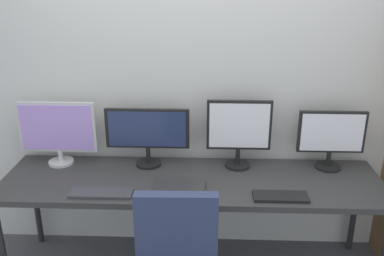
{
  "coord_description": "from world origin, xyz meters",
  "views": [
    {
      "loc": [
        0.1,
        -1.94,
        2.07
      ],
      "look_at": [
        0.0,
        0.65,
        1.09
      ],
      "focal_mm": 39.48,
      "sensor_mm": 36.0,
      "label": 1
    }
  ],
  "objects_px": {
    "monitor_far_right": "(331,137)",
    "computer_mouse": "(147,193)",
    "keyboard_left": "(101,193)",
    "laptop_closed": "(180,188)",
    "monitor_center_left": "(147,132)",
    "keyboard_right": "(281,197)",
    "desk": "(192,185)",
    "monitor_far_left": "(58,130)",
    "monitor_center_right": "(239,130)"
  },
  "relations": [
    {
      "from": "monitor_far_right",
      "to": "computer_mouse",
      "type": "relative_size",
      "value": 4.83
    },
    {
      "from": "keyboard_left",
      "to": "laptop_closed",
      "type": "xyz_separation_m",
      "value": [
        0.49,
        0.08,
        0.0
      ]
    },
    {
      "from": "monitor_center_left",
      "to": "monitor_far_right",
      "type": "height_order",
      "value": "monitor_center_left"
    },
    {
      "from": "keyboard_right",
      "to": "laptop_closed",
      "type": "bearing_deg",
      "value": 172.69
    },
    {
      "from": "desk",
      "to": "monitor_center_left",
      "type": "relative_size",
      "value": 4.33
    },
    {
      "from": "desk",
      "to": "laptop_closed",
      "type": "height_order",
      "value": "laptop_closed"
    },
    {
      "from": "monitor_far_left",
      "to": "monitor_center_left",
      "type": "xyz_separation_m",
      "value": [
        0.64,
        -0.0,
        -0.01
      ]
    },
    {
      "from": "desk",
      "to": "monitor_center_left",
      "type": "bearing_deg",
      "value": 146.49
    },
    {
      "from": "desk",
      "to": "monitor_center_right",
      "type": "relative_size",
      "value": 5.2
    },
    {
      "from": "keyboard_left",
      "to": "desk",
      "type": "bearing_deg",
      "value": 22.33
    },
    {
      "from": "monitor_center_right",
      "to": "keyboard_left",
      "type": "relative_size",
      "value": 1.26
    },
    {
      "from": "keyboard_right",
      "to": "laptop_closed",
      "type": "distance_m",
      "value": 0.64
    },
    {
      "from": "monitor_far_left",
      "to": "laptop_closed",
      "type": "distance_m",
      "value": 0.99
    },
    {
      "from": "laptop_closed",
      "to": "computer_mouse",
      "type": "bearing_deg",
      "value": -156.18
    },
    {
      "from": "laptop_closed",
      "to": "keyboard_left",
      "type": "bearing_deg",
      "value": -169.15
    },
    {
      "from": "monitor_far_right",
      "to": "monitor_far_left",
      "type": "bearing_deg",
      "value": 180.0
    },
    {
      "from": "monitor_far_left",
      "to": "monitor_center_right",
      "type": "height_order",
      "value": "monitor_center_right"
    },
    {
      "from": "desk",
      "to": "computer_mouse",
      "type": "relative_size",
      "value": 26.7
    },
    {
      "from": "keyboard_right",
      "to": "keyboard_left",
      "type": "bearing_deg",
      "value": 180.0
    },
    {
      "from": "monitor_center_right",
      "to": "laptop_closed",
      "type": "xyz_separation_m",
      "value": [
        -0.39,
        -0.36,
        -0.27
      ]
    },
    {
      "from": "desk",
      "to": "monitor_far_left",
      "type": "relative_size",
      "value": 4.64
    },
    {
      "from": "monitor_far_left",
      "to": "computer_mouse",
      "type": "relative_size",
      "value": 5.75
    },
    {
      "from": "desk",
      "to": "keyboard_right",
      "type": "xyz_separation_m",
      "value": [
        0.56,
        -0.23,
        0.06
      ]
    },
    {
      "from": "computer_mouse",
      "to": "monitor_far_left",
      "type": "bearing_deg",
      "value": 147.35
    },
    {
      "from": "monitor_far_left",
      "to": "monitor_far_right",
      "type": "relative_size",
      "value": 1.19
    },
    {
      "from": "laptop_closed",
      "to": "keyboard_right",
      "type": "bearing_deg",
      "value": -5.84
    },
    {
      "from": "computer_mouse",
      "to": "laptop_closed",
      "type": "height_order",
      "value": "computer_mouse"
    },
    {
      "from": "computer_mouse",
      "to": "desk",
      "type": "bearing_deg",
      "value": 40.59
    },
    {
      "from": "monitor_far_left",
      "to": "keyboard_left",
      "type": "height_order",
      "value": "monitor_far_left"
    },
    {
      "from": "monitor_center_left",
      "to": "desk",
      "type": "bearing_deg",
      "value": -33.51
    },
    {
      "from": "monitor_far_left",
      "to": "laptop_closed",
      "type": "relative_size",
      "value": 1.72
    },
    {
      "from": "monitor_center_right",
      "to": "monitor_far_left",
      "type": "bearing_deg",
      "value": 180.0
    },
    {
      "from": "monitor_far_right",
      "to": "keyboard_right",
      "type": "distance_m",
      "value": 0.64
    },
    {
      "from": "monitor_far_left",
      "to": "computer_mouse",
      "type": "height_order",
      "value": "monitor_far_left"
    },
    {
      "from": "monitor_center_left",
      "to": "monitor_far_right",
      "type": "relative_size",
      "value": 1.28
    },
    {
      "from": "monitor_far_right",
      "to": "computer_mouse",
      "type": "bearing_deg",
      "value": -160.2
    },
    {
      "from": "monitor_far_right",
      "to": "laptop_closed",
      "type": "relative_size",
      "value": 1.45
    },
    {
      "from": "monitor_far_left",
      "to": "monitor_far_right",
      "type": "distance_m",
      "value": 1.92
    },
    {
      "from": "monitor_far_left",
      "to": "monitor_center_right",
      "type": "xyz_separation_m",
      "value": [
        1.28,
        -0.0,
        0.02
      ]
    },
    {
      "from": "monitor_center_right",
      "to": "computer_mouse",
      "type": "distance_m",
      "value": 0.78
    },
    {
      "from": "desk",
      "to": "computer_mouse",
      "type": "height_order",
      "value": "computer_mouse"
    },
    {
      "from": "monitor_center_left",
      "to": "keyboard_right",
      "type": "xyz_separation_m",
      "value": [
        0.88,
        -0.44,
        -0.24
      ]
    },
    {
      "from": "desk",
      "to": "keyboard_right",
      "type": "bearing_deg",
      "value": -22.33
    },
    {
      "from": "monitor_far_left",
      "to": "laptop_closed",
      "type": "height_order",
      "value": "monitor_far_left"
    },
    {
      "from": "monitor_center_right",
      "to": "monitor_far_right",
      "type": "relative_size",
      "value": 1.06
    },
    {
      "from": "monitor_far_right",
      "to": "keyboard_left",
      "type": "relative_size",
      "value": 1.18
    },
    {
      "from": "desk",
      "to": "laptop_closed",
      "type": "distance_m",
      "value": 0.17
    },
    {
      "from": "monitor_far_right",
      "to": "laptop_closed",
      "type": "xyz_separation_m",
      "value": [
        -1.03,
        -0.36,
        -0.23
      ]
    },
    {
      "from": "desk",
      "to": "monitor_far_left",
      "type": "bearing_deg",
      "value": 167.55
    },
    {
      "from": "keyboard_right",
      "to": "monitor_center_right",
      "type": "bearing_deg",
      "value": 118.43
    }
  ]
}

